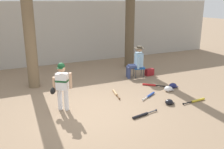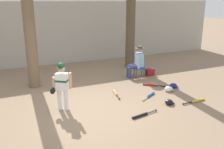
% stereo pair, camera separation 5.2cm
% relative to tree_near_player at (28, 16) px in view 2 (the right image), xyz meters
% --- Properties ---
extents(ground_plane, '(60.00, 60.00, 0.00)m').
position_rel_tree_near_player_xyz_m(ground_plane, '(1.01, -2.72, -2.37)').
color(ground_plane, '#897056').
extents(concrete_back_wall, '(18.00, 0.36, 2.81)m').
position_rel_tree_near_player_xyz_m(concrete_back_wall, '(1.01, 2.94, -0.97)').
color(concrete_back_wall, '#ADA89E').
rests_on(concrete_back_wall, ground).
extents(tree_near_player, '(0.55, 0.55, 5.30)m').
position_rel_tree_near_player_xyz_m(tree_near_player, '(0.00, 0.00, 0.00)').
color(tree_near_player, brown).
rests_on(tree_near_player, ground).
extents(tree_behind_spectator, '(0.59, 0.59, 5.90)m').
position_rel_tree_near_player_xyz_m(tree_behind_spectator, '(4.24, 1.04, 0.28)').
color(tree_behind_spectator, brown).
rests_on(tree_behind_spectator, ground).
extents(young_ballplayer, '(0.60, 0.38, 1.31)m').
position_rel_tree_near_player_xyz_m(young_ballplayer, '(0.42, -2.24, -1.63)').
color(young_ballplayer, white).
rests_on(young_ballplayer, ground).
extents(folding_stool, '(0.49, 0.49, 0.41)m').
position_rel_tree_near_player_xyz_m(folding_stool, '(3.79, -0.55, -2.01)').
color(folding_stool, '#194C9E').
rests_on(folding_stool, ground).
extents(seated_spectator, '(0.68, 0.53, 1.20)m').
position_rel_tree_near_player_xyz_m(seated_spectator, '(3.69, -0.52, -1.73)').
color(seated_spectator, navy).
rests_on(seated_spectator, ground).
extents(handbag_beside_stool, '(0.35, 0.21, 0.26)m').
position_rel_tree_near_player_xyz_m(handbag_beside_stool, '(4.30, -0.52, -2.24)').
color(handbag_beside_stool, maroon).
rests_on(handbag_beside_stool, ground).
extents(bat_black_composite, '(0.82, 0.21, 0.07)m').
position_rel_tree_near_player_xyz_m(bat_black_composite, '(2.15, -3.48, -2.34)').
color(bat_black_composite, black).
rests_on(bat_black_composite, ground).
extents(bat_wood_tan, '(0.21, 0.76, 0.07)m').
position_rel_tree_near_player_xyz_m(bat_wood_tan, '(2.20, -1.81, -2.34)').
color(bat_wood_tan, tan).
rests_on(bat_wood_tan, ground).
extents(bat_blue_youth, '(0.66, 0.42, 0.07)m').
position_rel_tree_near_player_xyz_m(bat_blue_youth, '(3.08, -2.41, -2.34)').
color(bat_blue_youth, '#2347AD').
rests_on(bat_blue_youth, ground).
extents(bat_yellow_trainer, '(0.83, 0.11, 0.07)m').
position_rel_tree_near_player_xyz_m(bat_yellow_trainer, '(4.08, -3.34, -2.34)').
color(bat_yellow_trainer, yellow).
rests_on(bat_yellow_trainer, ground).
extents(bat_red_barrel, '(0.62, 0.56, 0.07)m').
position_rel_tree_near_player_xyz_m(bat_red_barrel, '(3.66, -1.61, -2.34)').
color(bat_red_barrel, red).
rests_on(bat_red_barrel, ground).
extents(batting_helmet_navy, '(0.31, 0.24, 0.18)m').
position_rel_tree_near_player_xyz_m(batting_helmet_navy, '(4.21, -2.09, -2.29)').
color(batting_helmet_navy, navy).
rests_on(batting_helmet_navy, ground).
extents(batting_helmet_black, '(0.28, 0.21, 0.16)m').
position_rel_tree_near_player_xyz_m(batting_helmet_black, '(3.24, -3.16, -2.30)').
color(batting_helmet_black, black).
rests_on(batting_helmet_black, ground).
extents(batting_helmet_white, '(0.32, 0.25, 0.18)m').
position_rel_tree_near_player_xyz_m(batting_helmet_white, '(3.88, -2.29, -2.29)').
color(batting_helmet_white, silver).
rests_on(batting_helmet_white, ground).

